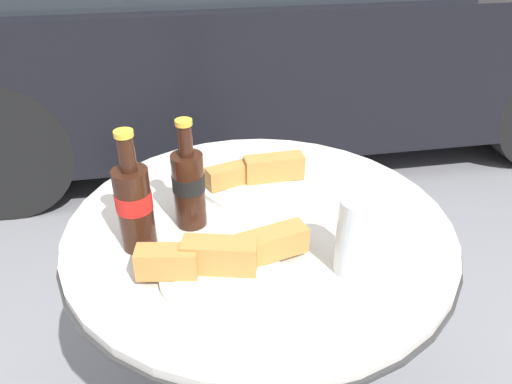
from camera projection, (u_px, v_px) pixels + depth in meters
name	position (u px, v px, depth m)	size (l,w,h in m)	color
bistro_table	(259.00, 279.00, 1.12)	(0.81, 0.81, 0.72)	#333333
cola_bottle_left	(134.00, 204.00, 0.92)	(0.07, 0.07, 0.24)	#33190F
cola_bottle_right	(189.00, 185.00, 0.99)	(0.07, 0.07, 0.23)	#33190F
drinking_glass	(357.00, 239.00, 0.88)	(0.07, 0.07, 0.15)	silver
lunch_plate_near	(255.00, 177.00, 1.16)	(0.25, 0.25, 0.07)	white
lunch_plate_far	(223.00, 261.00, 0.89)	(0.31, 0.22, 0.07)	white
parked_car	(258.00, 21.00, 2.89)	(4.38, 1.73, 1.37)	black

